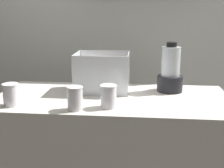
# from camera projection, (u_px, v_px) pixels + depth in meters

# --- Properties ---
(counter) EXTENTS (1.40, 0.64, 0.90)m
(counter) POSITION_uv_depth(u_px,v_px,m) (112.00, 164.00, 1.88)
(counter) COLOR beige
(counter) RESTS_ON ground_plane
(back_wall_unit) EXTENTS (2.60, 0.24, 2.50)m
(back_wall_unit) POSITION_uv_depth(u_px,v_px,m) (122.00, 26.00, 2.41)
(back_wall_unit) COLOR silver
(back_wall_unit) RESTS_ON ground_plane
(carrot_display_bin) EXTENTS (0.34, 0.23, 0.24)m
(carrot_display_bin) POSITION_uv_depth(u_px,v_px,m) (101.00, 79.00, 1.87)
(carrot_display_bin) COLOR white
(carrot_display_bin) RESTS_ON counter
(blender_pitcher) EXTENTS (0.16, 0.16, 0.31)m
(blender_pitcher) POSITION_uv_depth(u_px,v_px,m) (170.00, 72.00, 1.86)
(blender_pitcher) COLOR black
(blender_pitcher) RESTS_ON counter
(juice_cup_orange_far_left) EXTENTS (0.09, 0.09, 0.12)m
(juice_cup_orange_far_left) POSITION_uv_depth(u_px,v_px,m) (11.00, 96.00, 1.60)
(juice_cup_orange_far_left) COLOR white
(juice_cup_orange_far_left) RESTS_ON counter
(juice_cup_mango_left) EXTENTS (0.08, 0.08, 0.12)m
(juice_cup_mango_left) POSITION_uv_depth(u_px,v_px,m) (75.00, 100.00, 1.53)
(juice_cup_mango_left) COLOR white
(juice_cup_mango_left) RESTS_ON counter
(juice_cup_orange_middle) EXTENTS (0.09, 0.09, 0.12)m
(juice_cup_orange_middle) POSITION_uv_depth(u_px,v_px,m) (109.00, 97.00, 1.57)
(juice_cup_orange_middle) COLOR white
(juice_cup_orange_middle) RESTS_ON counter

